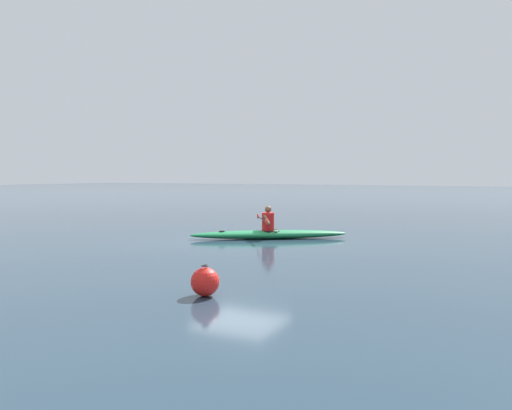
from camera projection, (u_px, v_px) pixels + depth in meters
ground_plane at (241, 241)px, 15.15m from camera, size 160.00×160.00×0.00m
kayak at (269, 234)px, 15.75m from camera, size 4.48×3.30×0.27m
kayaker at (267, 220)px, 15.72m from camera, size 1.38×2.03×0.77m
mooring_buoy_red_near at (205, 282)px, 8.31m from camera, size 0.48×0.48×0.52m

